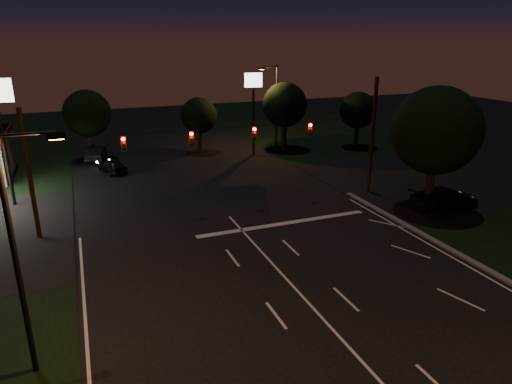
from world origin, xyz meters
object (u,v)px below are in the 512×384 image
tree_right_near (435,131)px  car_oncoming_a (112,166)px  utility_pole_right (368,192)px  car_oncoming_b (96,153)px  car_cross (445,198)px

tree_right_near → car_oncoming_a: (-20.03, 18.13, -5.03)m
utility_pole_right → tree_right_near: (1.53, -4.83, 5.68)m
car_oncoming_a → car_oncoming_b: 5.64m
car_oncoming_a → utility_pole_right: bearing=124.8°
utility_pole_right → car_oncoming_b: (-19.63, 18.83, 0.74)m
tree_right_near → car_oncoming_a: 27.48m
utility_pole_right → car_cross: size_ratio=1.71×
tree_right_near → car_oncoming_a: size_ratio=2.29×
utility_pole_right → car_oncoming_b: bearing=136.2°
car_oncoming_a → car_cross: car_cross is taller
car_oncoming_b → tree_right_near: bearing=142.3°
car_oncoming_b → utility_pole_right: bearing=146.7°
utility_pole_right → car_oncoming_b: 27.21m
utility_pole_right → car_oncoming_b: utility_pole_right is taller
utility_pole_right → tree_right_near: bearing=-72.5°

